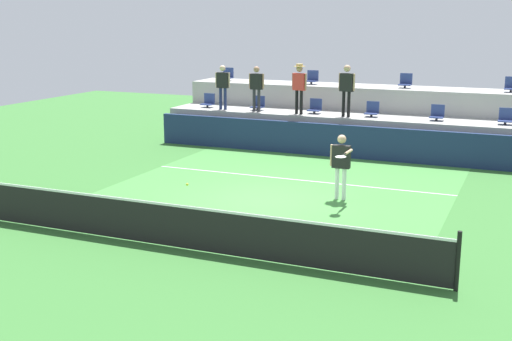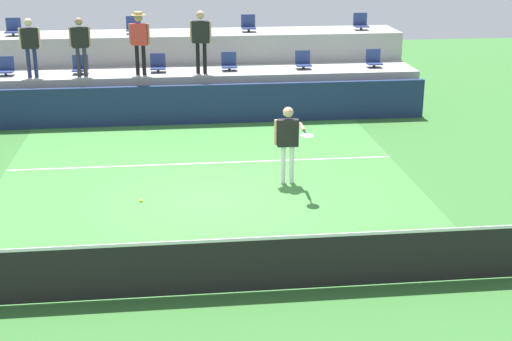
# 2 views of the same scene
# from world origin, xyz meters

# --- Properties ---
(ground_plane) EXTENTS (40.00, 40.00, 0.00)m
(ground_plane) POSITION_xyz_m (0.00, 0.00, 0.00)
(ground_plane) COLOR #336B2D
(court_inner_paint) EXTENTS (9.00, 10.00, 0.01)m
(court_inner_paint) POSITION_xyz_m (0.00, 1.00, 0.00)
(court_inner_paint) COLOR #3D7F38
(court_inner_paint) RESTS_ON ground_plane
(court_service_line) EXTENTS (9.00, 0.06, 0.00)m
(court_service_line) POSITION_xyz_m (0.00, 2.40, 0.01)
(court_service_line) COLOR white
(court_service_line) RESTS_ON ground_plane
(tennis_net) EXTENTS (10.48, 0.08, 1.07)m
(tennis_net) POSITION_xyz_m (0.00, -4.00, 0.50)
(tennis_net) COLOR black
(tennis_net) RESTS_ON ground_plane
(sponsor_backboard) EXTENTS (13.00, 0.16, 1.10)m
(sponsor_backboard) POSITION_xyz_m (0.00, 6.00, 0.55)
(sponsor_backboard) COLOR navy
(sponsor_backboard) RESTS_ON ground_plane
(seating_tier_lower) EXTENTS (13.00, 1.80, 1.25)m
(seating_tier_lower) POSITION_xyz_m (0.00, 7.30, 0.62)
(seating_tier_lower) COLOR #9E9E99
(seating_tier_lower) RESTS_ON ground_plane
(seating_tier_upper) EXTENTS (13.00, 1.80, 2.10)m
(seating_tier_upper) POSITION_xyz_m (0.00, 9.10, 1.05)
(seating_tier_upper) COLOR #9E9E99
(seating_tier_upper) RESTS_ON ground_plane
(stadium_chair_lower_far_left) EXTENTS (0.44, 0.40, 0.52)m
(stadium_chair_lower_far_left) POSITION_xyz_m (-5.29, 7.23, 1.46)
(stadium_chair_lower_far_left) COLOR #2D2D33
(stadium_chair_lower_far_left) RESTS_ON seating_tier_lower
(stadium_chair_lower_left) EXTENTS (0.44, 0.40, 0.52)m
(stadium_chair_lower_left) POSITION_xyz_m (-3.23, 7.23, 1.46)
(stadium_chair_lower_left) COLOR #2D2D33
(stadium_chair_lower_left) RESTS_ON seating_tier_lower
(stadium_chair_lower_mid_left) EXTENTS (0.44, 0.40, 0.52)m
(stadium_chair_lower_mid_left) POSITION_xyz_m (-1.03, 7.23, 1.46)
(stadium_chair_lower_mid_left) COLOR #2D2D33
(stadium_chair_lower_mid_left) RESTS_ON seating_tier_lower
(stadium_chair_lower_mid_right) EXTENTS (0.44, 0.40, 0.52)m
(stadium_chair_lower_mid_right) POSITION_xyz_m (1.02, 7.23, 1.46)
(stadium_chair_lower_mid_right) COLOR #2D2D33
(stadium_chair_lower_mid_right) RESTS_ON seating_tier_lower
(stadium_chair_lower_right) EXTENTS (0.44, 0.40, 0.52)m
(stadium_chair_lower_right) POSITION_xyz_m (3.21, 7.23, 1.46)
(stadium_chair_lower_right) COLOR #2D2D33
(stadium_chair_lower_right) RESTS_ON seating_tier_lower
(stadium_chair_lower_far_right) EXTENTS (0.44, 0.40, 0.52)m
(stadium_chair_lower_far_right) POSITION_xyz_m (5.34, 7.23, 1.46)
(stadium_chair_lower_far_right) COLOR #2D2D33
(stadium_chair_lower_far_right) RESTS_ON seating_tier_lower
(stadium_chair_upper_far_left) EXTENTS (0.44, 0.40, 0.52)m
(stadium_chair_upper_far_left) POSITION_xyz_m (-5.34, 9.03, 2.31)
(stadium_chair_upper_far_left) COLOR #2D2D33
(stadium_chair_upper_far_left) RESTS_ON seating_tier_upper
(stadium_chair_upper_left) EXTENTS (0.44, 0.40, 0.52)m
(stadium_chair_upper_left) POSITION_xyz_m (-1.76, 9.03, 2.31)
(stadium_chair_upper_left) COLOR #2D2D33
(stadium_chair_upper_left) RESTS_ON seating_tier_upper
(stadium_chair_upper_right) EXTENTS (0.44, 0.40, 0.52)m
(stadium_chair_upper_right) POSITION_xyz_m (1.78, 9.03, 2.31)
(stadium_chair_upper_right) COLOR #2D2D33
(stadium_chair_upper_right) RESTS_ON seating_tier_upper
(stadium_chair_upper_far_right) EXTENTS (0.44, 0.40, 0.52)m
(stadium_chair_upper_far_right) POSITION_xyz_m (5.36, 9.03, 2.31)
(stadium_chair_upper_far_right) COLOR #2D2D33
(stadium_chair_upper_far_right) RESTS_ON seating_tier_upper
(tennis_player) EXTENTS (0.67, 1.19, 1.69)m
(tennis_player) POSITION_xyz_m (1.76, 0.83, 1.03)
(tennis_player) COLOR white
(tennis_player) RESTS_ON ground_plane
(spectator_in_white) EXTENTS (0.58, 0.24, 1.63)m
(spectator_in_white) POSITION_xyz_m (-4.49, 6.85, 2.23)
(spectator_in_white) COLOR navy
(spectator_in_white) RESTS_ON seating_tier_lower
(spectator_leaning_on_rail) EXTENTS (0.58, 0.23, 1.63)m
(spectator_leaning_on_rail) POSITION_xyz_m (-3.14, 6.85, 2.22)
(spectator_leaning_on_rail) COLOR #2D2D33
(spectator_leaning_on_rail) RESTS_ON seating_tier_lower
(spectator_with_hat) EXTENTS (0.59, 0.49, 1.76)m
(spectator_with_hat) POSITION_xyz_m (-1.51, 6.85, 2.33)
(spectator_with_hat) COLOR black
(spectator_with_hat) RESTS_ON seating_tier_lower
(spectator_in_grey) EXTENTS (0.61, 0.28, 1.77)m
(spectator_in_grey) POSITION_xyz_m (0.20, 6.85, 2.33)
(spectator_in_grey) COLOR black
(spectator_in_grey) RESTS_ON seating_tier_lower
(tennis_ball) EXTENTS (0.07, 0.07, 0.07)m
(tennis_ball) POSITION_xyz_m (-1.28, -1.72, 0.70)
(tennis_ball) COLOR #CCE033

